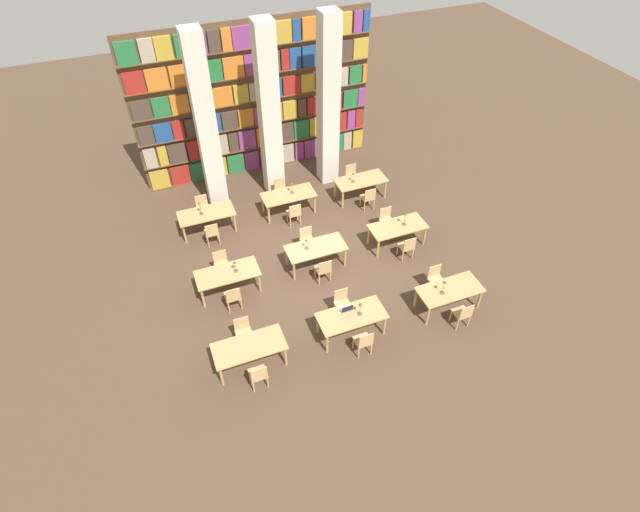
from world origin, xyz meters
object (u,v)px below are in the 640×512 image
at_px(reading_table_2, 449,291).
at_px(chair_16, 368,197).
at_px(chair_7, 221,264).
at_px(desk_lamp_4, 405,217).
at_px(chair_6, 233,297).
at_px(chair_17, 352,176).
at_px(desk_lamp_2, 235,265).
at_px(desk_lamp_0, 360,307).
at_px(reading_table_8, 361,182).
at_px(reading_table_6, 206,215).
at_px(desk_lamp_7, 353,176).
at_px(desk_lamp_6, 292,186).
at_px(reading_table_1, 352,317).
at_px(pillar_right, 328,104).
at_px(desk_lamp_1, 444,285).
at_px(chair_3, 342,303).
at_px(chair_14, 294,213).
at_px(chair_9, 307,240).
at_px(reading_table_3, 228,275).
at_px(pillar_center, 269,115).
at_px(reading_table_4, 316,249).
at_px(desk_lamp_3, 307,242).
at_px(chair_12, 212,232).
at_px(laptop, 346,309).
at_px(chair_13, 203,207).
at_px(desk_lamp_5, 200,206).
at_px(reading_table_0, 249,348).
at_px(chair_15, 281,190).
at_px(chair_2, 364,341).
at_px(chair_8, 324,269).
at_px(chair_0, 259,375).
at_px(chair_1, 243,331).
at_px(chair_11, 386,220).
at_px(chair_10, 407,247).
at_px(pillar_left, 206,126).
at_px(reading_table_5, 398,228).

height_order(reading_table_2, chair_16, chair_16).
distance_m(chair_7, chair_16, 5.66).
bearing_deg(desk_lamp_4, chair_6, -172.22).
bearing_deg(chair_17, desk_lamp_2, 34.26).
height_order(desk_lamp_0, reading_table_8, desk_lamp_0).
xyz_separation_m(reading_table_6, reading_table_8, (5.46, -0.12, 0.00)).
xyz_separation_m(chair_6, desk_lamp_7, (5.20, 3.51, 0.53)).
bearing_deg(desk_lamp_6, reading_table_1, -93.02).
distance_m(pillar_right, desk_lamp_1, 7.51).
relative_size(chair_3, chair_14, 1.00).
bearing_deg(chair_9, reading_table_3, 16.36).
height_order(pillar_center, reading_table_4, pillar_center).
bearing_deg(desk_lamp_3, chair_16, 33.29).
bearing_deg(chair_14, reading_table_3, -141.47).
bearing_deg(chair_12, desk_lamp_4, -20.51).
xyz_separation_m(laptop, chair_16, (2.84, 4.59, -0.31)).
relative_size(reading_table_2, reading_table_4, 1.00).
distance_m(chair_13, desk_lamp_5, 0.94).
xyz_separation_m(desk_lamp_4, reading_table_8, (-0.25, 2.72, -0.40)).
bearing_deg(desk_lamp_4, reading_table_2, -92.74).
relative_size(reading_table_6, chair_14, 2.03).
xyz_separation_m(reading_table_4, reading_table_6, (-2.73, 2.84, 0.00)).
xyz_separation_m(reading_table_0, chair_15, (2.88, 6.32, -0.18)).
distance_m(chair_2, desk_lamp_0, 0.89).
xyz_separation_m(chair_8, reading_table_8, (2.76, 3.42, 0.18)).
relative_size(chair_12, chair_14, 1.00).
bearing_deg(desk_lamp_1, pillar_center, 109.39).
xyz_separation_m(pillar_right, reading_table_6, (-4.83, -1.43, -2.33)).
distance_m(chair_0, chair_1, 1.41).
relative_size(chair_2, desk_lamp_2, 2.26).
bearing_deg(chair_12, laptop, -60.98).
height_order(chair_0, chair_9, same).
distance_m(desk_lamp_0, chair_14, 5.00).
xyz_separation_m(pillar_center, reading_table_8, (2.72, -1.55, -2.33)).
relative_size(reading_table_3, chair_11, 2.03).
bearing_deg(chair_15, chair_10, 122.49).
relative_size(chair_9, desk_lamp_5, 1.81).
relative_size(reading_table_1, reading_table_6, 1.00).
xyz_separation_m(desk_lamp_5, chair_17, (5.59, 0.59, -0.60)).
height_order(chair_1, chair_14, same).
height_order(desk_lamp_4, desk_lamp_6, desk_lamp_4).
height_order(chair_15, chair_16, same).
distance_m(pillar_left, chair_16, 5.86).
xyz_separation_m(pillar_left, chair_14, (2.12, -2.14, -2.51)).
xyz_separation_m(desk_lamp_3, desk_lamp_6, (0.51, 2.81, 0.04)).
bearing_deg(chair_17, pillar_left, -9.98).
bearing_deg(chair_16, desk_lamp_2, -157.74).
bearing_deg(chair_15, chair_9, 88.70).
bearing_deg(chair_6, reading_table_5, 8.06).
xyz_separation_m(chair_7, chair_10, (5.52, -1.33, 0.00)).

